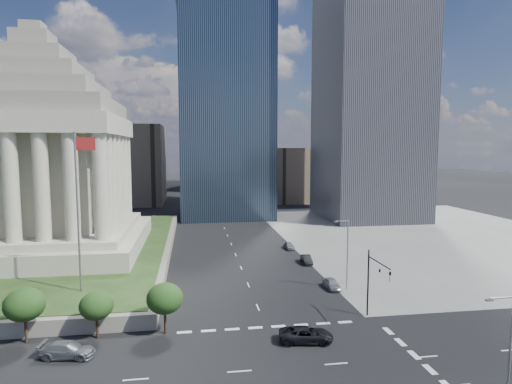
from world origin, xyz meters
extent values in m
plane|color=black|center=(0.00, 100.00, 0.00)|extent=(500.00, 500.00, 0.00)
cube|color=slate|center=(46.00, 60.00, 0.01)|extent=(68.00, 90.00, 0.03)
cylinder|color=slate|center=(-22.00, 24.00, 11.90)|extent=(0.24, 0.24, 20.00)
cube|color=maroon|center=(-20.80, 24.00, 20.40)|extent=(2.40, 0.05, 1.60)
cube|color=black|center=(2.00, 95.00, 30.00)|extent=(26.00, 26.00, 60.00)
cube|color=black|center=(42.00, 85.00, 50.00)|extent=(26.00, 28.00, 100.00)
cube|color=brown|center=(32.00, 130.00, 10.00)|extent=(20.00, 30.00, 20.00)
cube|color=brown|center=(-30.00, 130.00, 14.00)|extent=(24.00, 30.00, 28.00)
cylinder|color=black|center=(12.50, 15.50, 4.00)|extent=(0.18, 0.18, 8.00)
cylinder|color=black|center=(12.50, 12.75, 7.20)|extent=(0.14, 5.50, 0.14)
cube|color=black|center=(12.50, 10.00, 6.40)|extent=(0.30, 0.30, 1.10)
cylinder|color=slate|center=(13.50, -6.00, 5.00)|extent=(0.16, 0.16, 10.00)
cylinder|color=slate|center=(12.60, -6.00, 9.80)|extent=(1.80, 0.12, 0.12)
cube|color=slate|center=(11.70, -6.00, 9.70)|extent=(0.50, 0.22, 0.14)
cylinder|color=slate|center=(13.50, 25.00, 5.00)|extent=(0.16, 0.16, 10.00)
cylinder|color=slate|center=(12.60, 25.00, 9.80)|extent=(1.80, 0.12, 0.12)
cube|color=slate|center=(11.70, 25.00, 9.70)|extent=(0.50, 0.22, 0.14)
imported|color=black|center=(3.44, 9.80, 0.77)|extent=(3.39, 5.89, 1.55)
imported|color=#595B60|center=(-19.92, 10.01, 0.75)|extent=(2.91, 5.43, 1.50)
imported|color=gray|center=(11.50, 25.51, 0.73)|extent=(1.74, 4.27, 1.45)
imported|color=black|center=(11.50, 39.10, 0.71)|extent=(1.76, 4.37, 1.41)
imported|color=slate|center=(10.93, 49.93, 0.69)|extent=(4.06, 1.70, 1.37)
camera|label=1|loc=(-7.98, -31.14, 19.83)|focal=30.00mm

